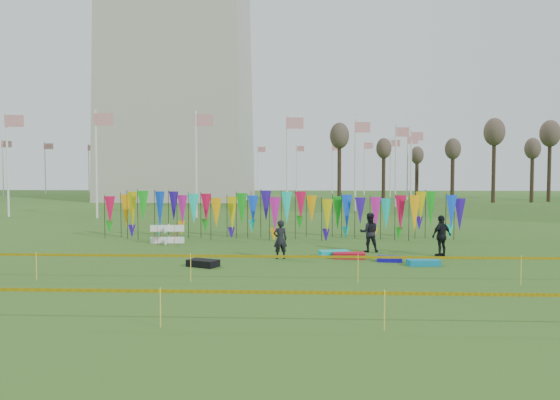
{
  "coord_description": "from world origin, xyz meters",
  "views": [
    {
      "loc": [
        1.39,
        -19.66,
        3.47
      ],
      "look_at": [
        0.23,
        6.0,
        2.12
      ],
      "focal_mm": 35.0,
      "sensor_mm": 36.0,
      "label": 1
    }
  ],
  "objects_px": {
    "box_kite": "(167,234)",
    "person_right": "(442,236)",
    "kite_bag_blue": "(389,259)",
    "kite_bag_red": "(349,256)",
    "kite_bag_black": "(203,263)",
    "person_left": "(280,239)",
    "person_mid": "(369,232)",
    "kite_bag_turquoise": "(334,254)",
    "kite_bag_teal": "(423,263)"
  },
  "relations": [
    {
      "from": "kite_bag_turquoise",
      "to": "kite_bag_teal",
      "type": "height_order",
      "value": "kite_bag_turquoise"
    },
    {
      "from": "person_left",
      "to": "person_right",
      "type": "height_order",
      "value": "person_right"
    },
    {
      "from": "kite_bag_red",
      "to": "box_kite",
      "type": "bearing_deg",
      "value": 154.14
    },
    {
      "from": "kite_bag_turquoise",
      "to": "kite_bag_red",
      "type": "height_order",
      "value": "kite_bag_turquoise"
    },
    {
      "from": "kite_bag_red",
      "to": "kite_bag_black",
      "type": "distance_m",
      "value": 5.87
    },
    {
      "from": "person_mid",
      "to": "kite_bag_turquoise",
      "type": "xyz_separation_m",
      "value": [
        -1.57,
        -1.34,
        -0.72
      ]
    },
    {
      "from": "person_right",
      "to": "person_mid",
      "type": "bearing_deg",
      "value": -53.79
    },
    {
      "from": "kite_bag_blue",
      "to": "kite_bag_teal",
      "type": "height_order",
      "value": "kite_bag_teal"
    },
    {
      "from": "person_left",
      "to": "person_mid",
      "type": "bearing_deg",
      "value": -167.46
    },
    {
      "from": "person_left",
      "to": "kite_bag_black",
      "type": "height_order",
      "value": "person_left"
    },
    {
      "from": "person_mid",
      "to": "kite_bag_black",
      "type": "xyz_separation_m",
      "value": [
        -6.48,
        -3.92,
        -0.72
      ]
    },
    {
      "from": "kite_bag_turquoise",
      "to": "kite_bag_red",
      "type": "distance_m",
      "value": 0.73
    },
    {
      "from": "kite_bag_teal",
      "to": "box_kite",
      "type": "bearing_deg",
      "value": 153.06
    },
    {
      "from": "kite_bag_turquoise",
      "to": "kite_bag_black",
      "type": "relative_size",
      "value": 1.12
    },
    {
      "from": "person_left",
      "to": "person_right",
      "type": "distance_m",
      "value": 6.61
    },
    {
      "from": "box_kite",
      "to": "person_right",
      "type": "xyz_separation_m",
      "value": [
        12.17,
        -3.35,
        0.39
      ]
    },
    {
      "from": "person_left",
      "to": "kite_bag_turquoise",
      "type": "xyz_separation_m",
      "value": [
        2.18,
        0.68,
        -0.65
      ]
    },
    {
      "from": "person_left",
      "to": "kite_bag_red",
      "type": "bearing_deg",
      "value": 168.6
    },
    {
      "from": "person_right",
      "to": "kite_bag_black",
      "type": "height_order",
      "value": "person_right"
    },
    {
      "from": "person_mid",
      "to": "kite_bag_turquoise",
      "type": "relative_size",
      "value": 1.38
    },
    {
      "from": "person_mid",
      "to": "box_kite",
      "type": "bearing_deg",
      "value": -13.2
    },
    {
      "from": "person_left",
      "to": "person_right",
      "type": "xyz_separation_m",
      "value": [
        6.55,
        0.91,
        0.07
      ]
    },
    {
      "from": "kite_bag_blue",
      "to": "kite_bag_red",
      "type": "xyz_separation_m",
      "value": [
        -1.49,
        0.69,
        0.02
      ]
    },
    {
      "from": "box_kite",
      "to": "person_right",
      "type": "bearing_deg",
      "value": -15.38
    },
    {
      "from": "person_mid",
      "to": "kite_bag_teal",
      "type": "bearing_deg",
      "value": 115.9
    },
    {
      "from": "box_kite",
      "to": "person_left",
      "type": "height_order",
      "value": "person_left"
    },
    {
      "from": "person_right",
      "to": "kite_bag_red",
      "type": "height_order",
      "value": "person_right"
    },
    {
      "from": "kite_bag_blue",
      "to": "box_kite",
      "type": "bearing_deg",
      "value": 154.32
    },
    {
      "from": "person_left",
      "to": "kite_bag_black",
      "type": "bearing_deg",
      "value": 18.94
    },
    {
      "from": "kite_bag_turquoise",
      "to": "kite_bag_black",
      "type": "distance_m",
      "value": 5.55
    },
    {
      "from": "kite_bag_turquoise",
      "to": "kite_bag_teal",
      "type": "distance_m",
      "value": 3.74
    },
    {
      "from": "box_kite",
      "to": "kite_bag_black",
      "type": "height_order",
      "value": "box_kite"
    },
    {
      "from": "kite_bag_red",
      "to": "person_left",
      "type": "bearing_deg",
      "value": -175.57
    },
    {
      "from": "person_right",
      "to": "kite_bag_turquoise",
      "type": "distance_m",
      "value": 4.44
    },
    {
      "from": "box_kite",
      "to": "person_left",
      "type": "distance_m",
      "value": 7.06
    },
    {
      "from": "kite_bag_red",
      "to": "kite_bag_teal",
      "type": "xyz_separation_m",
      "value": [
        2.61,
        -1.52,
        -0.01
      ]
    },
    {
      "from": "kite_bag_turquoise",
      "to": "kite_bag_teal",
      "type": "xyz_separation_m",
      "value": [
        3.17,
        -1.99,
        -0.01
      ]
    },
    {
      "from": "person_left",
      "to": "person_mid",
      "type": "distance_m",
      "value": 4.26
    },
    {
      "from": "person_right",
      "to": "person_left",
      "type": "bearing_deg",
      "value": -24.27
    },
    {
      "from": "box_kite",
      "to": "kite_bag_teal",
      "type": "relative_size",
      "value": 0.8
    },
    {
      "from": "box_kite",
      "to": "person_right",
      "type": "distance_m",
      "value": 12.63
    },
    {
      "from": "person_right",
      "to": "kite_bag_blue",
      "type": "relative_size",
      "value": 1.77
    },
    {
      "from": "kite_bag_turquoise",
      "to": "person_mid",
      "type": "bearing_deg",
      "value": 40.57
    },
    {
      "from": "kite_bag_red",
      "to": "kite_bag_black",
      "type": "bearing_deg",
      "value": -158.91
    },
    {
      "from": "person_right",
      "to": "kite_bag_red",
      "type": "xyz_separation_m",
      "value": [
        -3.81,
        -0.7,
        -0.73
      ]
    },
    {
      "from": "person_mid",
      "to": "kite_bag_blue",
      "type": "relative_size",
      "value": 1.77
    },
    {
      "from": "box_kite",
      "to": "kite_bag_blue",
      "type": "height_order",
      "value": "box_kite"
    },
    {
      "from": "kite_bag_black",
      "to": "person_mid",
      "type": "bearing_deg",
      "value": 31.18
    },
    {
      "from": "person_left",
      "to": "kite_bag_red",
      "type": "distance_m",
      "value": 2.82
    },
    {
      "from": "person_left",
      "to": "box_kite",
      "type": "bearing_deg",
      "value": -53.01
    }
  ]
}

